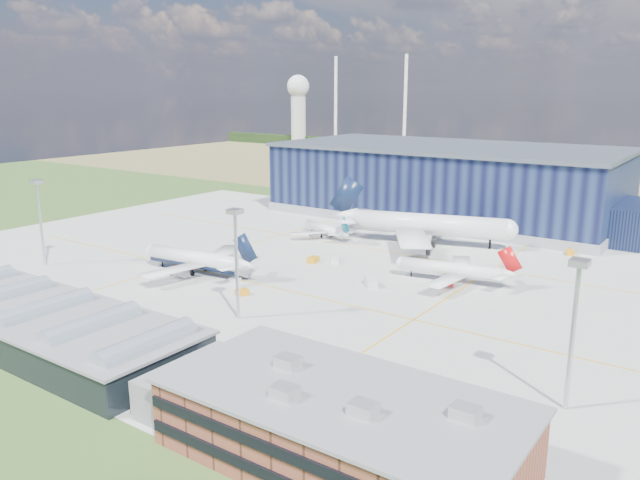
{
  "coord_description": "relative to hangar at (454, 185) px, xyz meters",
  "views": [
    {
      "loc": [
        93.53,
        -119.29,
        46.12
      ],
      "look_at": [
        5.22,
        6.06,
        8.82
      ],
      "focal_mm": 35.0,
      "sensor_mm": 36.0,
      "label": 1
    }
  ],
  "objects": [
    {
      "name": "ground",
      "position": [
        -2.81,
        -94.8,
        -11.62
      ],
      "size": [
        600.0,
        600.0,
        0.0
      ],
      "primitive_type": "plane",
      "color": "#2C4B1C",
      "rests_on": "ground"
    },
    {
      "name": "light_mast_west",
      "position": [
        -62.81,
        -124.8,
        3.82
      ],
      "size": [
        2.6,
        2.6,
        23.0
      ],
      "color": "#B1B4B8",
      "rests_on": "ground"
    },
    {
      "name": "farmland",
      "position": [
        -2.81,
        125.2,
        -11.62
      ],
      "size": [
        600.0,
        220.0,
        0.01
      ],
      "primitive_type": "cube",
      "color": "olive",
      "rests_on": "ground"
    },
    {
      "name": "gse_tug_a",
      "position": [
        -5.0,
        -81.48,
        -10.84
      ],
      "size": [
        2.97,
        4.12,
        1.56
      ],
      "primitive_type": "cube",
      "rotation": [
        0.0,
        0.0,
        0.2
      ],
      "color": "orange",
      "rests_on": "ground"
    },
    {
      "name": "hangar",
      "position": [
        0.0,
        0.0,
        0.0
      ],
      "size": [
        145.0,
        62.0,
        26.1
      ],
      "color": "black",
      "rests_on": "ground"
    },
    {
      "name": "treeline",
      "position": [
        -2.81,
        205.2,
        -7.62
      ],
      "size": [
        600.0,
        8.0,
        8.0
      ],
      "primitive_type": "cube",
      "color": "black",
      "rests_on": "ground"
    },
    {
      "name": "ops_building",
      "position": [
        52.2,
        -154.81,
        -6.82
      ],
      "size": [
        46.0,
        23.0,
        10.9
      ],
      "color": "brown",
      "rests_on": "ground"
    },
    {
      "name": "gse_van_b",
      "position": [
        18.67,
        -90.69,
        -10.5
      ],
      "size": [
        4.94,
        5.08,
        2.23
      ],
      "primitive_type": "cube",
      "rotation": [
        0.0,
        0.0,
        0.75
      ],
      "color": "silver",
      "rests_on": "ground"
    },
    {
      "name": "airliner_widebody",
      "position": [
        11.47,
        -44.82,
        -2.03
      ],
      "size": [
        72.58,
        71.71,
        19.18
      ],
      "primitive_type": null,
      "rotation": [
        0.0,
        0.0,
        0.28
      ],
      "color": "white",
      "rests_on": "ground"
    },
    {
      "name": "airliner_red",
      "position": [
        32.71,
        -76.47,
        -6.5
      ],
      "size": [
        36.18,
        35.62,
        10.24
      ],
      "primitive_type": null,
      "rotation": [
        0.0,
        0.0,
        3.31
      ],
      "color": "white",
      "rests_on": "ground"
    },
    {
      "name": "airliner_navy",
      "position": [
        -24.03,
        -106.8,
        -5.65
      ],
      "size": [
        39.77,
        39.05,
        11.94
      ],
      "primitive_type": null,
      "rotation": [
        0.0,
        0.0,
        3.23
      ],
      "color": "white",
      "rests_on": "ground"
    },
    {
      "name": "gse_cart_b",
      "position": [
        12.31,
        -44.86,
        -10.98
      ],
      "size": [
        3.21,
        2.4,
        1.27
      ],
      "primitive_type": "cube",
      "rotation": [
        0.0,
        0.0,
        1.41
      ],
      "color": "silver",
      "rests_on": "ground"
    },
    {
      "name": "airliner_regional",
      "position": [
        -19.64,
        -54.8,
        -7.55
      ],
      "size": [
        32.35,
        32.05,
        8.14
      ],
      "primitive_type": null,
      "rotation": [
        0.0,
        0.0,
        2.75
      ],
      "color": "white",
      "rests_on": "ground"
    },
    {
      "name": "gse_tug_c",
      "position": [
        50.17,
        -32.8,
        -10.89
      ],
      "size": [
        3.11,
        3.82,
        1.45
      ],
      "primitive_type": "cube",
      "rotation": [
        0.0,
        0.0,
        0.36
      ],
      "color": "orange",
      "rests_on": "ground"
    },
    {
      "name": "horizon_dressing",
      "position": [
        -194.11,
        199.58,
        22.58
      ],
      "size": [
        440.2,
        18.0,
        70.0
      ],
      "color": "white",
      "rests_on": "ground"
    },
    {
      "name": "gse_cart_a",
      "position": [
        0.19,
        -78.08,
        -10.9
      ],
      "size": [
        3.3,
        3.9,
        1.43
      ],
      "primitive_type": "cube",
      "rotation": [
        0.0,
        0.0,
        0.39
      ],
      "color": "silver",
      "rests_on": "ground"
    },
    {
      "name": "apron",
      "position": [
        -2.81,
        -84.8,
        -11.59
      ],
      "size": [
        220.0,
        160.0,
        0.08
      ],
      "color": "#AAABA5",
      "rests_on": "ground"
    },
    {
      "name": "airstair",
      "position": [
        -10.48,
        -104.23,
        -10.02
      ],
      "size": [
        2.65,
        5.21,
        3.19
      ],
      "primitive_type": "cube",
      "rotation": [
        0.0,
        0.0,
        -0.14
      ],
      "color": "silver",
      "rests_on": "ground"
    },
    {
      "name": "light_mast_center",
      "position": [
        7.19,
        -124.8,
        3.82
      ],
      "size": [
        2.6,
        2.6,
        23.0
      ],
      "color": "#B1B4B8",
      "rests_on": "ground"
    },
    {
      "name": "gse_tug_b",
      "position": [
        -2.24,
        -113.29,
        -10.95
      ],
      "size": [
        3.42,
        3.72,
        1.34
      ],
      "primitive_type": "cube",
      "rotation": [
        0.0,
        0.0,
        -0.58
      ],
      "color": "orange",
      "rests_on": "ground"
    },
    {
      "name": "car_b",
      "position": [
        -18.08,
        -142.8,
        -10.94
      ],
      "size": [
        4.13,
        1.53,
        1.35
      ],
      "primitive_type": "imported",
      "rotation": [
        0.0,
        0.0,
        1.6
      ],
      "color": "#99999E",
      "rests_on": "ground"
    },
    {
      "name": "light_mast_east",
      "position": [
        72.19,
        -124.8,
        3.82
      ],
      "size": [
        2.6,
        2.6,
        23.0
      ],
      "color": "#B1B4B8",
      "rests_on": "ground"
    },
    {
      "name": "glass_concourse",
      "position": [
        -9.26,
        -154.8,
        -7.93
      ],
      "size": [
        78.0,
        23.0,
        8.6
      ],
      "color": "black",
      "rests_on": "ground"
    },
    {
      "name": "car_a",
      "position": [
        58.21,
        -136.95,
        -10.95
      ],
      "size": [
        3.99,
        1.82,
        1.32
      ],
      "primitive_type": "imported",
      "rotation": [
        0.0,
        0.0,
        1.64
      ],
      "color": "#99999E",
      "rests_on": "ground"
    }
  ]
}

